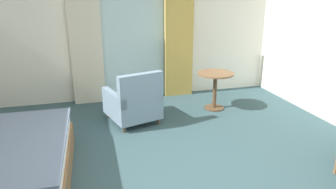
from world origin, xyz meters
The scene contains 7 objects.
ground centered at (0.00, 0.00, -0.05)m, with size 6.95×6.65×0.10m, color #334C51.
wall_back centered at (0.00, 3.06, 1.26)m, with size 6.55×0.12×2.51m, color white.
balcony_glass_door centered at (0.29, 2.98, 1.10)m, with size 1.35×0.02×2.21m, color silver.
curtain_panel_left centered at (-0.61, 2.88, 1.12)m, with size 0.59×0.10×2.23m, color beige.
curtain_panel_right centered at (1.18, 2.88, 1.12)m, with size 0.57×0.10×2.23m, color tan.
armchair_by_window centered at (0.06, 1.70, 0.34)m, with size 0.92×0.97×0.89m.
round_cafe_table centered at (1.59, 1.93, 0.50)m, with size 0.65×0.65×0.68m.
Camera 1 is at (-0.61, -2.87, 2.02)m, focal length 32.21 mm.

